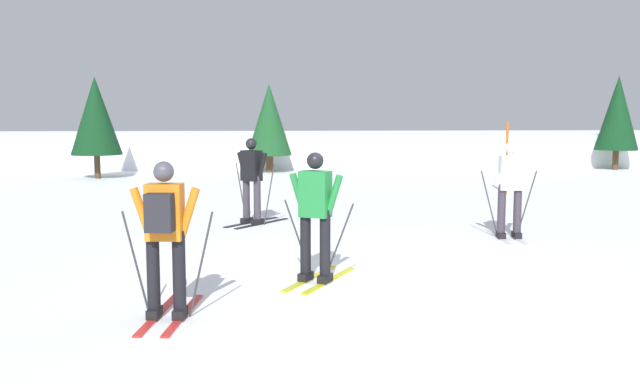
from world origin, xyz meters
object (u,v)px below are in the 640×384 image
(skier_green, at_px, (316,213))
(conifer_far_right, at_px, (96,116))
(skier_black, at_px, (252,178))
(skier_orange, at_px, (165,232))
(conifer_far_centre, at_px, (618,113))
(skier_white, at_px, (510,187))
(trail_marker_pole, at_px, (507,158))
(conifer_far_left, at_px, (269,120))

(skier_green, xyz_separation_m, conifer_far_right, (-6.45, 14.94, 1.17))
(skier_green, distance_m, skier_black, 4.97)
(skier_orange, bearing_deg, skier_black, 83.62)
(skier_orange, xyz_separation_m, conifer_far_centre, (14.28, 18.83, 1.22))
(conifer_far_right, bearing_deg, conifer_far_centre, 6.98)
(skier_orange, xyz_separation_m, conifer_far_right, (-4.76, 16.50, 1.13))
(skier_white, xyz_separation_m, conifer_far_right, (-10.03, 11.98, 1.17))
(skier_black, distance_m, trail_marker_pole, 8.18)
(skier_orange, height_order, skier_white, same)
(trail_marker_pole, distance_m, conifer_far_centre, 10.38)
(skier_green, bearing_deg, skier_black, 101.33)
(skier_orange, distance_m, skier_white, 6.95)
(conifer_far_left, height_order, conifer_far_centre, conifer_far_centre)
(skier_orange, height_order, trail_marker_pole, trail_marker_pole)
(skier_green, bearing_deg, conifer_far_left, 92.39)
(skier_green, height_order, conifer_far_left, conifer_far_left)
(conifer_far_right, xyz_separation_m, conifer_far_centre, (19.03, 2.33, 0.09))
(skier_orange, bearing_deg, conifer_far_left, 86.95)
(skier_green, distance_m, trail_marker_pole, 11.15)
(skier_white, xyz_separation_m, conifer_far_left, (-4.29, 14.00, 1.01))
(skier_black, height_order, conifer_far_left, conifer_far_left)
(skier_black, distance_m, conifer_far_right, 11.52)
(trail_marker_pole, bearing_deg, conifer_far_right, 156.23)
(skier_white, bearing_deg, trail_marker_pole, 72.03)
(trail_marker_pole, bearing_deg, conifer_far_left, 131.08)
(conifer_far_right, bearing_deg, skier_white, -50.06)
(skier_green, height_order, skier_black, same)
(skier_black, bearing_deg, skier_green, -78.67)
(trail_marker_pole, height_order, conifer_far_right, conifer_far_right)
(skier_green, relative_size, conifer_far_centre, 0.48)
(skier_orange, xyz_separation_m, skier_black, (0.72, 6.44, -0.04))
(trail_marker_pole, relative_size, conifer_far_right, 0.58)
(conifer_far_centre, bearing_deg, trail_marker_pole, -131.71)
(conifer_far_centre, bearing_deg, skier_green, -126.08)
(skier_orange, relative_size, trail_marker_pole, 0.88)
(conifer_far_left, height_order, conifer_far_right, conifer_far_right)
(skier_orange, relative_size, conifer_far_right, 0.51)
(skier_black, xyz_separation_m, conifer_far_centre, (13.56, 12.39, 1.26))
(skier_white, relative_size, trail_marker_pole, 0.88)
(skier_orange, bearing_deg, trail_marker_pole, 56.33)
(conifer_far_right, bearing_deg, skier_black, -61.44)
(conifer_far_centre, bearing_deg, conifer_far_right, -173.02)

